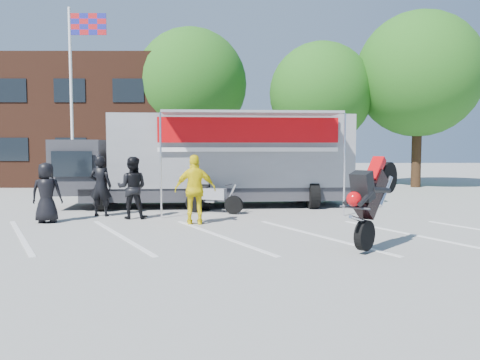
{
  "coord_description": "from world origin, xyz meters",
  "views": [
    {
      "loc": [
        0.67,
        -10.13,
        2.16
      ],
      "look_at": [
        0.69,
        1.77,
        1.3
      ],
      "focal_mm": 35.0,
      "sensor_mm": 36.0,
      "label": 1
    }
  ],
  "objects_px": {
    "tree_right": "(419,75)",
    "spectator_leather_a": "(47,193)",
    "spectator_leather_b": "(101,186)",
    "spectator_leather_c": "(132,188)",
    "spectator_hivis": "(195,190)",
    "parked_motorcycle": "(214,213)",
    "tree_left": "(191,84)",
    "flagpole": "(77,78)",
    "tree_mid": "(321,94)",
    "stunt_bike_rider": "(380,248)",
    "transporter_truck": "(218,206)"
  },
  "relations": [
    {
      "from": "tree_right",
      "to": "spectator_leather_a",
      "type": "xyz_separation_m",
      "value": [
        -14.77,
        -11.51,
        -5.02
      ]
    },
    {
      "from": "tree_right",
      "to": "spectator_leather_b",
      "type": "bearing_deg",
      "value": -142.97
    },
    {
      "from": "spectator_leather_c",
      "to": "spectator_hivis",
      "type": "bearing_deg",
      "value": 151.96
    },
    {
      "from": "tree_right",
      "to": "spectator_hivis",
      "type": "xyz_separation_m",
      "value": [
        -10.55,
        -11.78,
        -4.91
      ]
    },
    {
      "from": "parked_motorcycle",
      "to": "spectator_leather_c",
      "type": "xyz_separation_m",
      "value": [
        -2.37,
        -1.12,
        0.93
      ]
    },
    {
      "from": "spectator_leather_c",
      "to": "tree_left",
      "type": "bearing_deg",
      "value": -93.13
    },
    {
      "from": "flagpole",
      "to": "tree_mid",
      "type": "relative_size",
      "value": 1.04
    },
    {
      "from": "tree_mid",
      "to": "tree_right",
      "type": "relative_size",
      "value": 0.84
    },
    {
      "from": "stunt_bike_rider",
      "to": "parked_motorcycle",
      "type": "bearing_deg",
      "value": 169.0
    },
    {
      "from": "tree_left",
      "to": "parked_motorcycle",
      "type": "height_order",
      "value": "tree_left"
    },
    {
      "from": "tree_right",
      "to": "spectator_leather_a",
      "type": "height_order",
      "value": "tree_right"
    },
    {
      "from": "tree_left",
      "to": "transporter_truck",
      "type": "height_order",
      "value": "tree_left"
    },
    {
      "from": "transporter_truck",
      "to": "spectator_leather_b",
      "type": "height_order",
      "value": "spectator_leather_b"
    },
    {
      "from": "transporter_truck",
      "to": "spectator_leather_c",
      "type": "distance_m",
      "value": 3.92
    },
    {
      "from": "tree_left",
      "to": "tree_right",
      "type": "relative_size",
      "value": 0.95
    },
    {
      "from": "spectator_leather_c",
      "to": "tree_right",
      "type": "bearing_deg",
      "value": -140.02
    },
    {
      "from": "spectator_hivis",
      "to": "transporter_truck",
      "type": "bearing_deg",
      "value": -101.89
    },
    {
      "from": "tree_right",
      "to": "transporter_truck",
      "type": "xyz_separation_m",
      "value": [
        -10.11,
        -7.81,
        -5.88
      ]
    },
    {
      "from": "stunt_bike_rider",
      "to": "spectator_leather_b",
      "type": "height_order",
      "value": "spectator_leather_b"
    },
    {
      "from": "tree_left",
      "to": "parked_motorcycle",
      "type": "bearing_deg",
      "value": -80.61
    },
    {
      "from": "tree_left",
      "to": "parked_motorcycle",
      "type": "distance_m",
      "value": 12.59
    },
    {
      "from": "flagpole",
      "to": "spectator_leather_a",
      "type": "bearing_deg",
      "value": -78.14
    },
    {
      "from": "spectator_leather_a",
      "to": "spectator_hivis",
      "type": "bearing_deg",
      "value": 170.55
    },
    {
      "from": "tree_mid",
      "to": "stunt_bike_rider",
      "type": "bearing_deg",
      "value": -94.97
    },
    {
      "from": "tree_mid",
      "to": "spectator_leather_c",
      "type": "height_order",
      "value": "tree_mid"
    },
    {
      "from": "flagpole",
      "to": "spectator_leather_a",
      "type": "xyz_separation_m",
      "value": [
        1.47,
        -7.01,
        -4.2
      ]
    },
    {
      "from": "tree_left",
      "to": "spectator_hivis",
      "type": "height_order",
      "value": "tree_left"
    },
    {
      "from": "stunt_bike_rider",
      "to": "spectator_hivis",
      "type": "xyz_separation_m",
      "value": [
        -4.22,
        3.06,
        0.97
      ]
    },
    {
      "from": "tree_left",
      "to": "tree_right",
      "type": "height_order",
      "value": "tree_right"
    },
    {
      "from": "flagpole",
      "to": "tree_right",
      "type": "distance_m",
      "value": 16.88
    },
    {
      "from": "tree_mid",
      "to": "spectator_leather_b",
      "type": "xyz_separation_m",
      "value": [
        -8.61,
        -10.77,
        -4.01
      ]
    },
    {
      "from": "spectator_leather_b",
      "to": "spectator_leather_c",
      "type": "height_order",
      "value": "spectator_leather_b"
    },
    {
      "from": "flagpole",
      "to": "transporter_truck",
      "type": "relative_size",
      "value": 0.78
    },
    {
      "from": "transporter_truck",
      "to": "spectator_leather_a",
      "type": "height_order",
      "value": "spectator_leather_a"
    },
    {
      "from": "tree_mid",
      "to": "spectator_leather_a",
      "type": "bearing_deg",
      "value": -129.14
    },
    {
      "from": "tree_right",
      "to": "stunt_bike_rider",
      "type": "bearing_deg",
      "value": -113.12
    },
    {
      "from": "flagpole",
      "to": "spectator_hivis",
      "type": "distance_m",
      "value": 10.11
    },
    {
      "from": "spectator_leather_c",
      "to": "spectator_leather_b",
      "type": "bearing_deg",
      "value": -24.78
    },
    {
      "from": "flagpole",
      "to": "stunt_bike_rider",
      "type": "height_order",
      "value": "flagpole"
    },
    {
      "from": "tree_mid",
      "to": "stunt_bike_rider",
      "type": "height_order",
      "value": "tree_mid"
    },
    {
      "from": "tree_mid",
      "to": "tree_right",
      "type": "bearing_deg",
      "value": -5.71
    },
    {
      "from": "spectator_hivis",
      "to": "flagpole",
      "type": "bearing_deg",
      "value": -57.48
    },
    {
      "from": "tree_right",
      "to": "transporter_truck",
      "type": "bearing_deg",
      "value": -142.3
    },
    {
      "from": "tree_left",
      "to": "spectator_hivis",
      "type": "xyz_separation_m",
      "value": [
        1.45,
        -13.28,
        -4.6
      ]
    },
    {
      "from": "transporter_truck",
      "to": "tree_right",
      "type": "bearing_deg",
      "value": 32.99
    },
    {
      "from": "transporter_truck",
      "to": "spectator_hivis",
      "type": "relative_size",
      "value": 5.3
    },
    {
      "from": "tree_mid",
      "to": "spectator_leather_b",
      "type": "relative_size",
      "value": 4.09
    },
    {
      "from": "tree_mid",
      "to": "spectator_leather_b",
      "type": "bearing_deg",
      "value": -128.66
    },
    {
      "from": "tree_left",
      "to": "spectator_leather_c",
      "type": "distance_m",
      "value": 13.12
    },
    {
      "from": "transporter_truck",
      "to": "tree_left",
      "type": "bearing_deg",
      "value": 96.78
    }
  ]
}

